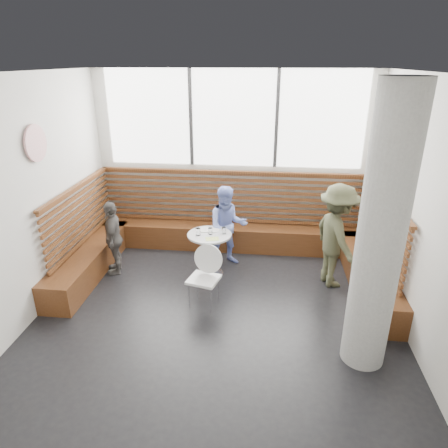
# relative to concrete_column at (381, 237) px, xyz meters

# --- Properties ---
(room) EXTENTS (5.00, 5.00, 3.20)m
(room) POSITION_rel_concrete_column_xyz_m (-1.85, 0.60, 0.00)
(room) COLOR silver
(room) RESTS_ON ground
(booth) EXTENTS (5.00, 2.50, 1.44)m
(booth) POSITION_rel_concrete_column_xyz_m (-1.85, 2.37, -1.19)
(booth) COLOR #492712
(booth) RESTS_ON ground
(concrete_column) EXTENTS (0.50, 0.50, 3.20)m
(concrete_column) POSITION_rel_concrete_column_xyz_m (0.00, 0.00, 0.00)
(concrete_column) COLOR gray
(concrete_column) RESTS_ON ground
(wall_art) EXTENTS (0.03, 0.50, 0.50)m
(wall_art) POSITION_rel_concrete_column_xyz_m (-4.31, 1.00, 0.70)
(wall_art) COLOR white
(wall_art) RESTS_ON room
(cafe_table) EXTENTS (0.71, 0.71, 0.73)m
(cafe_table) POSITION_rel_concrete_column_xyz_m (-2.11, 1.80, -1.07)
(cafe_table) COLOR silver
(cafe_table) RESTS_ON ground
(cafe_chair) EXTENTS (0.43, 0.42, 0.90)m
(cafe_chair) POSITION_rel_concrete_column_xyz_m (-2.06, 0.93, -1.07)
(cafe_chair) COLOR white
(cafe_chair) RESTS_ON ground
(adult_man) EXTENTS (0.92, 1.20, 1.65)m
(adult_man) POSITION_rel_concrete_column_xyz_m (-0.13, 1.73, -0.78)
(adult_man) COLOR #474A31
(adult_man) RESTS_ON ground
(child_back) EXTENTS (0.79, 0.68, 1.40)m
(child_back) POSITION_rel_concrete_column_xyz_m (-1.86, 2.21, -0.90)
(child_back) COLOR #8598E7
(child_back) RESTS_ON ground
(child_left) EXTENTS (0.48, 0.78, 1.25)m
(child_left) POSITION_rel_concrete_column_xyz_m (-3.69, 1.72, -0.98)
(child_left) COLOR #544F4C
(child_left) RESTS_ON ground
(plate_near) EXTENTS (0.20, 0.20, 0.01)m
(plate_near) POSITION_rel_concrete_column_xyz_m (-2.21, 1.93, -0.86)
(plate_near) COLOR white
(plate_near) RESTS_ON cafe_table
(plate_far) EXTENTS (0.18, 0.18, 0.01)m
(plate_far) POSITION_rel_concrete_column_xyz_m (-2.05, 1.94, -0.86)
(plate_far) COLOR white
(plate_far) RESTS_ON cafe_table
(glass_left) EXTENTS (0.08, 0.08, 0.12)m
(glass_left) POSITION_rel_concrete_column_xyz_m (-2.28, 1.73, -0.81)
(glass_left) COLOR white
(glass_left) RESTS_ON cafe_table
(glass_mid) EXTENTS (0.07, 0.07, 0.11)m
(glass_mid) POSITION_rel_concrete_column_xyz_m (-2.09, 1.79, -0.81)
(glass_mid) COLOR white
(glass_mid) RESTS_ON cafe_table
(glass_right) EXTENTS (0.07, 0.07, 0.11)m
(glass_right) POSITION_rel_concrete_column_xyz_m (-1.88, 1.84, -0.81)
(glass_right) COLOR white
(glass_right) RESTS_ON cafe_table
(menu_card) EXTENTS (0.24, 0.19, 0.00)m
(menu_card) POSITION_rel_concrete_column_xyz_m (-2.04, 1.61, -0.86)
(menu_card) COLOR #A5C64C
(menu_card) RESTS_ON cafe_table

